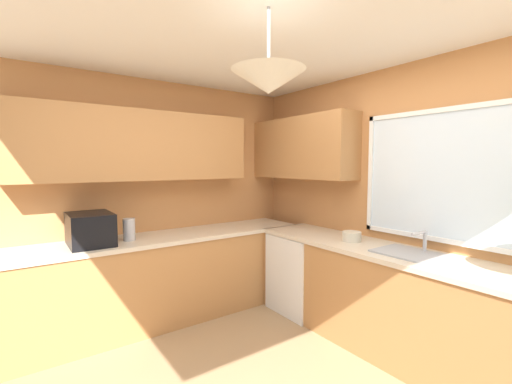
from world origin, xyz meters
The scene contains 8 objects.
room_shell centered at (-0.84, 0.52, 1.81)m, with size 4.20×3.44×2.58m.
counter_run_left centered at (-1.73, 0.00, 0.44)m, with size 0.65×3.05×0.88m.
counter_run_back centered at (0.21, 1.35, 0.44)m, with size 3.29×0.65×0.88m.
dishwasher centered at (-1.07, 1.32, 0.42)m, with size 0.60×0.60×0.84m, color white.
microwave centered at (-1.73, -0.70, 1.03)m, with size 0.48×0.36×0.29m, color black.
kettle centered at (-1.71, -0.37, 0.99)m, with size 0.11×0.11×0.21m, color #B7B7BC.
sink_assembly centered at (0.17, 1.36, 0.89)m, with size 0.59×0.40×0.19m.
bowl centered at (-0.45, 1.35, 0.93)m, with size 0.18×0.18×0.09m, color beige.
Camera 1 is at (1.60, -1.23, 1.61)m, focal length 23.72 mm.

